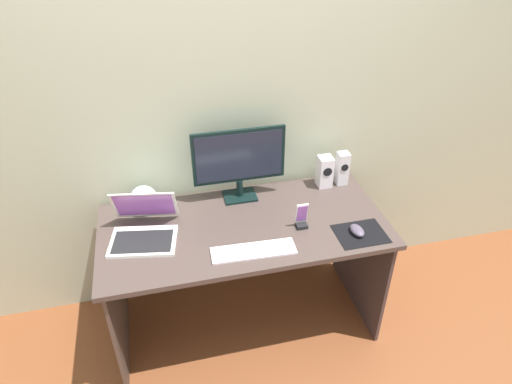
{
  "coord_description": "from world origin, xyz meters",
  "views": [
    {
      "loc": [
        -0.38,
        -1.82,
        2.19
      ],
      "look_at": [
        0.06,
        -0.02,
        0.94
      ],
      "focal_mm": 32.22,
      "sensor_mm": 36.0,
      "label": 1
    }
  ],
  "objects_px": {
    "monitor": "(239,161)",
    "speaker_right": "(342,168)",
    "fishbowl": "(144,199)",
    "mouse": "(357,230)",
    "laptop": "(144,229)",
    "phone_in_dock": "(302,219)",
    "keyboard_external": "(254,251)",
    "speaker_near_monitor": "(325,172)"
  },
  "relations": [
    {
      "from": "laptop",
      "to": "keyboard_external",
      "type": "distance_m",
      "value": 0.56
    },
    {
      "from": "speaker_right",
      "to": "phone_in_dock",
      "type": "bearing_deg",
      "value": -136.42
    },
    {
      "from": "laptop",
      "to": "monitor",
      "type": "bearing_deg",
      "value": 22.96
    },
    {
      "from": "speaker_right",
      "to": "laptop",
      "type": "height_order",
      "value": "laptop"
    },
    {
      "from": "fishbowl",
      "to": "monitor",
      "type": "bearing_deg",
      "value": 0.3
    },
    {
      "from": "phone_in_dock",
      "to": "laptop",
      "type": "bearing_deg",
      "value": 172.11
    },
    {
      "from": "speaker_right",
      "to": "laptop",
      "type": "distance_m",
      "value": 1.16
    },
    {
      "from": "phone_in_dock",
      "to": "speaker_right",
      "type": "bearing_deg",
      "value": 43.58
    },
    {
      "from": "speaker_right",
      "to": "fishbowl",
      "type": "distance_m",
      "value": 1.12
    },
    {
      "from": "fishbowl",
      "to": "phone_in_dock",
      "type": "bearing_deg",
      "value": -23.24
    },
    {
      "from": "monitor",
      "to": "fishbowl",
      "type": "distance_m",
      "value": 0.55
    },
    {
      "from": "monitor",
      "to": "phone_in_dock",
      "type": "relative_size",
      "value": 3.59
    },
    {
      "from": "fishbowl",
      "to": "speaker_right",
      "type": "bearing_deg",
      "value": 0.28
    },
    {
      "from": "fishbowl",
      "to": "keyboard_external",
      "type": "relative_size",
      "value": 0.37
    },
    {
      "from": "monitor",
      "to": "laptop",
      "type": "distance_m",
      "value": 0.61
    },
    {
      "from": "fishbowl",
      "to": "speaker_near_monitor",
      "type": "bearing_deg",
      "value": 0.31
    },
    {
      "from": "monitor",
      "to": "speaker_near_monitor",
      "type": "bearing_deg",
      "value": 0.32
    },
    {
      "from": "speaker_near_monitor",
      "to": "fishbowl",
      "type": "distance_m",
      "value": 1.02
    },
    {
      "from": "speaker_near_monitor",
      "to": "keyboard_external",
      "type": "distance_m",
      "value": 0.71
    },
    {
      "from": "speaker_near_monitor",
      "to": "speaker_right",
      "type": "bearing_deg",
      "value": 0.04
    },
    {
      "from": "speaker_right",
      "to": "mouse",
      "type": "xyz_separation_m",
      "value": [
        -0.1,
        -0.46,
        -0.08
      ]
    },
    {
      "from": "fishbowl",
      "to": "keyboard_external",
      "type": "distance_m",
      "value": 0.68
    },
    {
      "from": "mouse",
      "to": "monitor",
      "type": "bearing_deg",
      "value": 132.83
    },
    {
      "from": "monitor",
      "to": "speaker_right",
      "type": "relative_size",
      "value": 2.53
    },
    {
      "from": "fishbowl",
      "to": "mouse",
      "type": "bearing_deg",
      "value": -23.96
    },
    {
      "from": "mouse",
      "to": "speaker_right",
      "type": "bearing_deg",
      "value": 72.71
    },
    {
      "from": "speaker_right",
      "to": "keyboard_external",
      "type": "height_order",
      "value": "speaker_right"
    },
    {
      "from": "monitor",
      "to": "speaker_right",
      "type": "xyz_separation_m",
      "value": [
        0.6,
        0.0,
        -0.14
      ]
    },
    {
      "from": "speaker_near_monitor",
      "to": "phone_in_dock",
      "type": "distance_m",
      "value": 0.42
    },
    {
      "from": "mouse",
      "to": "fishbowl",
      "type": "bearing_deg",
      "value": 151.16
    },
    {
      "from": "monitor",
      "to": "keyboard_external",
      "type": "bearing_deg",
      "value": -93.92
    },
    {
      "from": "monitor",
      "to": "laptop",
      "type": "xyz_separation_m",
      "value": [
        -0.53,
        -0.23,
        -0.19
      ]
    },
    {
      "from": "laptop",
      "to": "phone_in_dock",
      "type": "bearing_deg",
      "value": -7.89
    },
    {
      "from": "speaker_right",
      "to": "laptop",
      "type": "relative_size",
      "value": 0.54
    },
    {
      "from": "monitor",
      "to": "fishbowl",
      "type": "relative_size",
      "value": 3.38
    },
    {
      "from": "mouse",
      "to": "phone_in_dock",
      "type": "xyz_separation_m",
      "value": [
        -0.25,
        0.12,
        0.03
      ]
    },
    {
      "from": "speaker_right",
      "to": "fishbowl",
      "type": "bearing_deg",
      "value": -179.72
    },
    {
      "from": "speaker_right",
      "to": "mouse",
      "type": "bearing_deg",
      "value": -102.42
    },
    {
      "from": "mouse",
      "to": "laptop",
      "type": "bearing_deg",
      "value": 162.48
    },
    {
      "from": "speaker_right",
      "to": "laptop",
      "type": "xyz_separation_m",
      "value": [
        -1.14,
        -0.23,
        -0.05
      ]
    },
    {
      "from": "mouse",
      "to": "phone_in_dock",
      "type": "bearing_deg",
      "value": 149.0
    },
    {
      "from": "fishbowl",
      "to": "mouse",
      "type": "xyz_separation_m",
      "value": [
        1.02,
        -0.45,
        -0.05
      ]
    }
  ]
}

